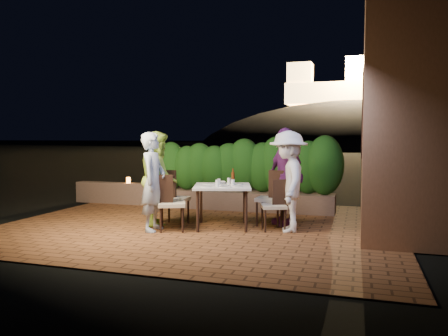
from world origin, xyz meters
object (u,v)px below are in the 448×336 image
at_px(bowl, 221,182).
at_px(diner_white, 288,181).
at_px(beer_bottle, 233,177).
at_px(diner_green, 159,178).
at_px(chair_right_front, 274,205).
at_px(chair_left_back, 175,198).
at_px(parapet_lamp, 128,180).
at_px(chair_right_back, 270,198).
at_px(diner_blue, 153,182).
at_px(diner_purple, 285,176).
at_px(dining_table, 222,206).
at_px(chair_left_front, 172,203).

bearing_deg(bowl, diner_white, -11.57).
relative_size(beer_bottle, diner_green, 0.17).
relative_size(chair_right_front, diner_white, 0.51).
xyz_separation_m(chair_left_back, parapet_lamp, (-2.10, 2.01, 0.07)).
bearing_deg(diner_white, chair_right_back, -150.30).
distance_m(bowl, diner_green, 1.14).
bearing_deg(chair_left_back, beer_bottle, 4.59).
xyz_separation_m(diner_blue, diner_purple, (2.06, 1.18, 0.04)).
distance_m(beer_bottle, chair_left_back, 1.13).
bearing_deg(diner_green, diner_blue, 168.02).
relative_size(dining_table, chair_right_front, 1.12).
distance_m(chair_left_back, parapet_lamp, 2.90).
distance_m(chair_left_back, diner_white, 2.08).
relative_size(bowl, diner_blue, 0.10).
bearing_deg(chair_right_front, parapet_lamp, -46.73).
bearing_deg(dining_table, diner_white, 1.35).
relative_size(bowl, parapet_lamp, 1.22).
distance_m(chair_left_front, chair_right_front, 1.74).
height_order(dining_table, chair_left_front, chair_left_front).
relative_size(chair_right_back, diner_green, 0.59).
bearing_deg(diner_green, dining_table, -116.07).
bearing_deg(diner_purple, chair_right_front, -52.01).
xyz_separation_m(beer_bottle, diner_blue, (-1.20, -0.72, -0.06)).
xyz_separation_m(dining_table, beer_bottle, (0.16, 0.12, 0.52)).
bearing_deg(beer_bottle, dining_table, -143.46).
distance_m(chair_right_front, parapet_lamp, 4.34).
bearing_deg(parapet_lamp, diner_white, -25.03).
distance_m(dining_table, chair_right_front, 0.91).
relative_size(chair_right_back, diner_blue, 0.60).
bearing_deg(chair_right_front, chair_left_back, -17.78).
distance_m(dining_table, bowl, 0.50).
xyz_separation_m(bowl, chair_right_front, (1.03, -0.25, -0.33)).
bearing_deg(bowl, beer_bottle, -31.25).
distance_m(diner_green, diner_white, 2.37).
xyz_separation_m(beer_bottle, diner_purple, (0.85, 0.47, -0.01)).
relative_size(dining_table, beer_bottle, 3.33).
bearing_deg(beer_bottle, bowl, 148.75).
relative_size(chair_right_front, diner_purple, 0.49).
bearing_deg(chair_left_back, diner_blue, -109.49).
distance_m(chair_left_front, diner_purple, 2.10).
height_order(chair_right_front, chair_right_back, chair_right_back).
distance_m(chair_left_back, diner_blue, 0.67).
bearing_deg(bowl, dining_table, -67.61).
height_order(chair_right_back, parapet_lamp, chair_right_back).
bearing_deg(chair_right_front, bowl, -33.99).
bearing_deg(diner_green, diner_purple, -102.49).
bearing_deg(chair_right_front, diner_blue, -2.29).
bearing_deg(bowl, chair_right_back, 10.35).
bearing_deg(diner_green, beer_bottle, -111.38).
bearing_deg(bowl, parapet_lamp, 149.72).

